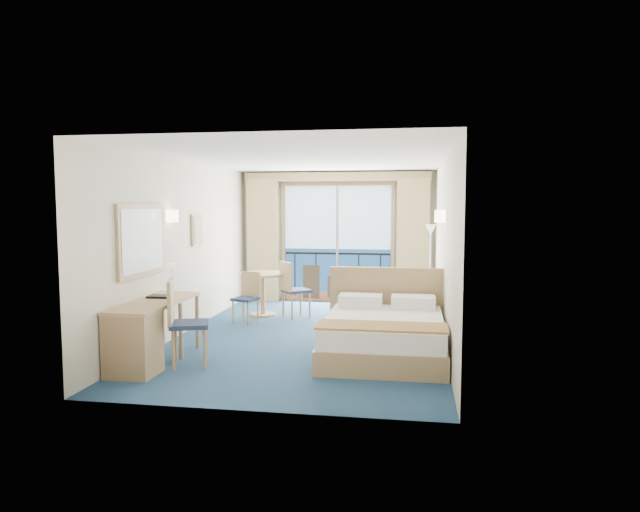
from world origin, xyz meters
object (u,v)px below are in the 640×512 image
(armchair, at_px, (416,301))
(table_chair_b, at_px, (248,294))
(desk_chair, at_px, (182,317))
(round_table, at_px, (263,283))
(bed, at_px, (384,334))
(floor_lamp, at_px, (430,246))
(nightstand, at_px, (428,319))
(table_chair_a, at_px, (292,286))
(desk, at_px, (138,336))

(armchair, distance_m, table_chair_b, 2.90)
(desk_chair, bearing_deg, round_table, -21.25)
(bed, relative_size, table_chair_b, 2.37)
(floor_lamp, distance_m, table_chair_b, 3.59)
(armchair, height_order, round_table, round_table)
(bed, bearing_deg, table_chair_b, 142.96)
(table_chair_b, bearing_deg, nightstand, 9.30)
(nightstand, distance_m, table_chair_a, 2.56)
(bed, distance_m, round_table, 3.41)
(bed, xyz_separation_m, floor_lamp, (0.69, 3.45, 0.94))
(armchair, bearing_deg, table_chair_b, -10.79)
(table_chair_b, bearing_deg, round_table, 99.78)
(table_chair_a, bearing_deg, desk, 123.64)
(floor_lamp, bearing_deg, table_chair_b, -152.42)
(desk_chair, distance_m, table_chair_a, 3.28)
(bed, relative_size, nightstand, 4.19)
(nightstand, height_order, desk, desk)
(floor_lamp, relative_size, table_chair_a, 1.63)
(desk_chair, xyz_separation_m, table_chair_b, (0.06, 2.69, -0.13))
(bed, distance_m, table_chair_b, 3.04)
(desk, xyz_separation_m, table_chair_b, (0.47, 3.03, 0.05))
(table_chair_a, bearing_deg, desk_chair, 128.62)
(nightstand, height_order, floor_lamp, floor_lamp)
(floor_lamp, xyz_separation_m, round_table, (-3.02, -0.97, -0.66))
(bed, relative_size, armchair, 2.63)
(floor_lamp, bearing_deg, desk, -127.55)
(table_chair_a, bearing_deg, floor_lamp, -104.07)
(bed, bearing_deg, nightstand, 66.48)
(table_chair_a, relative_size, table_chair_b, 1.16)
(floor_lamp, height_order, desk, floor_lamp)
(nightstand, distance_m, table_chair_b, 3.06)
(bed, distance_m, desk_chair, 2.64)
(armchair, distance_m, table_chair_a, 2.19)
(bed, height_order, floor_lamp, floor_lamp)
(nightstand, distance_m, desk_chair, 3.83)
(desk_chair, bearing_deg, floor_lamp, -55.01)
(table_chair_b, bearing_deg, floor_lamp, 45.14)
(bed, distance_m, armchair, 2.43)
(round_table, height_order, table_chair_a, table_chair_a)
(desk, bearing_deg, table_chair_a, 72.24)
(bed, bearing_deg, armchair, 79.95)
(nightstand, relative_size, desk, 0.29)
(round_table, relative_size, table_chair_b, 1.00)
(floor_lamp, bearing_deg, nightstand, -92.42)
(armchair, bearing_deg, bed, 57.85)
(bed, height_order, table_chair_b, bed)
(floor_lamp, height_order, round_table, floor_lamp)
(nightstand, xyz_separation_m, table_chair_b, (-3.02, 0.44, 0.24))
(desk_chair, xyz_separation_m, table_chair_a, (0.72, 3.20, -0.05))
(desk_chair, distance_m, table_chair_b, 2.69)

